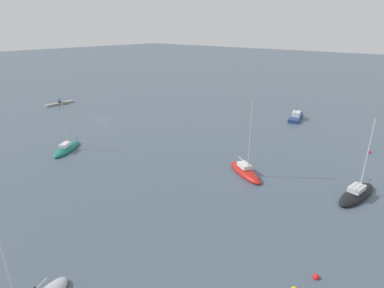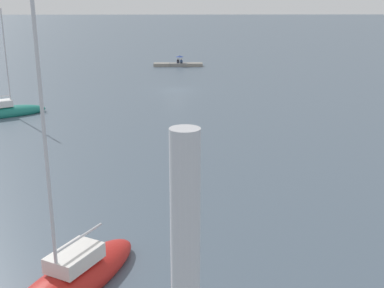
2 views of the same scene
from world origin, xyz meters
name	(u,v)px [view 1 (image 1 of 2)]	position (x,y,z in m)	size (l,w,h in m)	color
ground_plane	(103,118)	(0.00, 0.00, 0.00)	(500.00, 500.00, 0.00)	#475666
seawall_pier	(59,104)	(0.00, -21.61, 0.27)	(8.14, 1.64, 0.55)	gray
person_seated_blue_left	(61,102)	(-0.55, -21.41, 0.80)	(0.40, 0.60, 0.73)	#1E2333
person_seated_dark_right	(59,102)	(0.01, -21.59, 0.80)	(0.40, 0.60, 0.73)	#1E2333
umbrella_open_navy	(60,99)	(-0.27, -21.60, 1.66)	(1.36, 1.36, 1.29)	black
sailboat_black_mid	(357,194)	(-0.21, 58.02, 0.42)	(8.96, 3.86, 11.20)	black
sailboat_red_far	(245,172)	(3.66, 43.14, 0.40)	(5.81, 8.14, 11.90)	red
sailboat_teal_outer	(67,149)	(16.63, 13.21, 0.39)	(7.92, 6.12, 10.60)	#197266
motorboat_navy_mid	(296,117)	(-30.57, 37.03, 0.46)	(8.06, 4.10, 4.33)	navy
mooring_buoy_mid	(369,152)	(-18.22, 55.84, 0.10)	(0.56, 0.56, 0.56)	red
mooring_buoy_far	(316,277)	(17.55, 58.95, 0.10)	(0.58, 0.58, 0.58)	red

